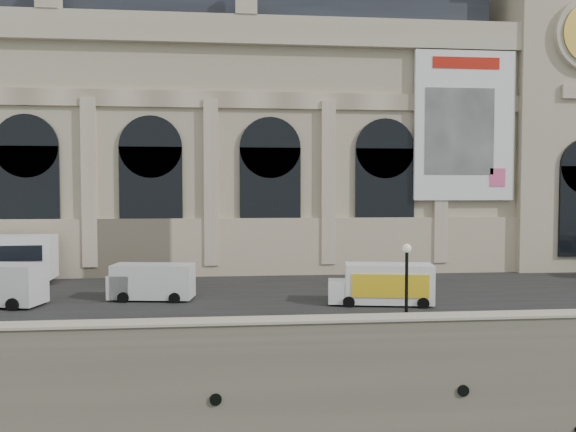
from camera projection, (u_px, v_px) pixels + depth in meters
The scene contains 8 objects.
quay at pixel (207, 286), 60.87m from camera, with size 160.00×70.00×6.00m, color gray.
street at pixel (193, 294), 39.85m from camera, with size 160.00×24.00×0.06m, color #2D2D2D.
parapet at pixel (173, 333), 26.50m from camera, with size 160.00×1.40×1.21m.
museum at pixel (143, 126), 55.40m from camera, with size 69.00×18.70×29.10m.
clock_pavilion at pixel (545, 90), 56.17m from camera, with size 13.00×14.72×36.70m.
van_c at pixel (148, 282), 37.44m from camera, with size 5.73×2.87×2.44m.
box_truck at pixel (383, 284), 35.91m from camera, with size 6.86×3.25×2.66m.
lamp_right at pixel (407, 288), 29.29m from camera, with size 0.47×0.47×4.59m.
Camera 1 is at (2.87, -26.02, 13.39)m, focal length 35.00 mm.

